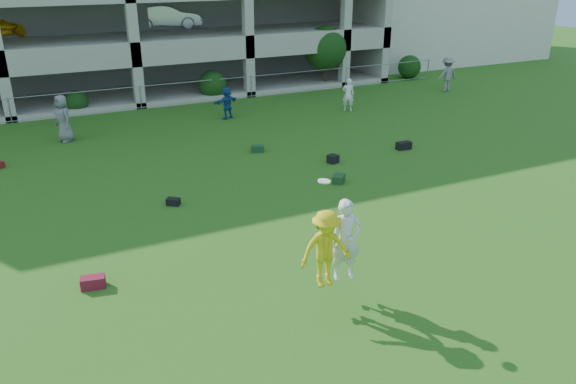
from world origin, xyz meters
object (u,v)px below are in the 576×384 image
bystander_c (63,118)px  bystander_d (227,103)px  frisbee_contest (332,246)px  bystander_f (447,74)px  crate_d (333,159)px  bystander_e (348,95)px

bystander_c → bystander_d: size_ratio=1.28×
bystander_c → bystander_d: 7.33m
bystander_d → frisbee_contest: frisbee_contest is taller
frisbee_contest → bystander_d: bearing=78.5°
bystander_d → bystander_c: bearing=-18.7°
bystander_d → bystander_f: 13.30m
crate_d → frisbee_contest: frisbee_contest is taller
crate_d → frisbee_contest: size_ratio=0.15×
bystander_d → bystander_e: bearing=146.3°
bystander_c → bystander_f: bystander_c is taller
bystander_c → bystander_f: bearing=69.5°
frisbee_contest → bystander_c: bearing=105.1°
bystander_c → bystander_e: (13.24, -0.78, -0.16)m
bystander_d → bystander_f: bearing=158.7°
bystander_c → frisbee_contest: 15.78m
bystander_f → frisbee_contest: frisbee_contest is taller
frisbee_contest → bystander_f: bearing=43.9°
bystander_d → bystander_e: size_ratio=0.93×
bystander_d → bystander_f: (13.29, 0.19, 0.21)m
bystander_c → bystander_d: (7.31, 0.44, -0.22)m
bystander_e → crate_d: bystander_e is taller
bystander_f → frisbee_contest: 22.88m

